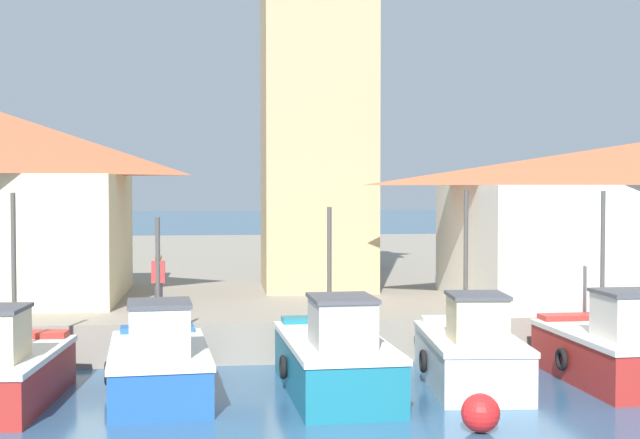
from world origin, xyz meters
TOP-DOWN VIEW (x-y plane):
  - quay_wharf at (0.00, 27.83)m, footprint 120.00×40.00m
  - fishing_boat_far_left at (-6.47, 4.42)m, footprint 2.12×4.46m
  - fishing_boat_left_outer at (-3.48, 4.87)m, footprint 2.40×4.75m
  - fishing_boat_left_inner at (0.21, 4.67)m, footprint 2.29×5.24m
  - fishing_boat_mid_left at (3.25, 4.98)m, footprint 2.26×4.46m
  - fishing_boat_center at (6.54, 4.94)m, footprint 2.33×4.52m
  - clock_tower at (0.99, 14.84)m, footprint 4.01×4.01m
  - port_crane_near at (2.67, 22.00)m, footprint 2.12×7.42m
  - mooring_buoy at (2.39, 1.38)m, footprint 0.70×0.70m
  - dock_worker_near_tower at (-3.77, 9.28)m, footprint 0.34×0.22m

SIDE VIEW (x-z plane):
  - mooring_buoy at x=2.39m, z-range 0.00..0.70m
  - quay_wharf at x=0.00m, z-range 0.00..1.05m
  - fishing_boat_left_outer at x=-3.48m, z-range -1.17..2.55m
  - fishing_boat_far_left at x=-6.47m, z-range -1.43..2.82m
  - fishing_boat_mid_left at x=3.25m, z-range -1.42..2.88m
  - fishing_boat_center at x=6.54m, z-range -1.41..2.88m
  - fishing_boat_left_inner at x=0.21m, z-range -1.23..2.71m
  - dock_worker_near_tower at x=-3.77m, z-range 1.09..2.71m
  - port_crane_near at x=2.67m, z-range -1.00..16.47m
  - clock_tower at x=0.99m, z-range 0.58..16.94m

